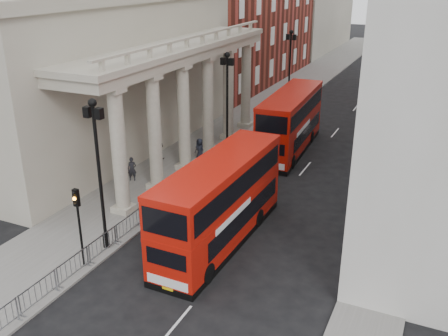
{
  "coord_description": "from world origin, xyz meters",
  "views": [
    {
      "loc": [
        15.22,
        -14.92,
        14.33
      ],
      "look_at": [
        3.34,
        10.84,
        2.95
      ],
      "focal_mm": 40.0,
      "sensor_mm": 36.0,
      "label": 1
    }
  ],
  "objects_px": {
    "lamp_post_mid": "(227,98)",
    "pedestrian_c": "(200,150)",
    "bus_near": "(220,201)",
    "pedestrian_b": "(159,148)",
    "pedestrian_a": "(132,169)",
    "traffic_light": "(78,214)",
    "lamp_post_south": "(99,166)",
    "lamp_post_north": "(290,64)",
    "bus_far": "(291,121)"
  },
  "relations": [
    {
      "from": "pedestrian_b",
      "to": "traffic_light",
      "type": "bearing_deg",
      "value": 91.41
    },
    {
      "from": "lamp_post_south",
      "to": "bus_far",
      "type": "xyz_separation_m",
      "value": [
        4.17,
        19.52,
        -2.33
      ]
    },
    {
      "from": "bus_far",
      "to": "traffic_light",
      "type": "bearing_deg",
      "value": -103.72
    },
    {
      "from": "pedestrian_a",
      "to": "traffic_light",
      "type": "bearing_deg",
      "value": -92.17
    },
    {
      "from": "traffic_light",
      "to": "pedestrian_a",
      "type": "height_order",
      "value": "traffic_light"
    },
    {
      "from": "pedestrian_a",
      "to": "pedestrian_b",
      "type": "height_order",
      "value": "pedestrian_b"
    },
    {
      "from": "lamp_post_south",
      "to": "lamp_post_mid",
      "type": "xyz_separation_m",
      "value": [
        0.0,
        16.0,
        0.0
      ]
    },
    {
      "from": "traffic_light",
      "to": "bus_far",
      "type": "xyz_separation_m",
      "value": [
        4.07,
        21.54,
        -0.52
      ]
    },
    {
      "from": "lamp_post_north",
      "to": "bus_near",
      "type": "distance_m",
      "value": 29.22
    },
    {
      "from": "lamp_post_mid",
      "to": "pedestrian_c",
      "type": "relative_size",
      "value": 4.54
    },
    {
      "from": "bus_near",
      "to": "pedestrian_c",
      "type": "height_order",
      "value": "bus_near"
    },
    {
      "from": "lamp_post_mid",
      "to": "traffic_light",
      "type": "height_order",
      "value": "lamp_post_mid"
    },
    {
      "from": "lamp_post_south",
      "to": "bus_near",
      "type": "bearing_deg",
      "value": 32.33
    },
    {
      "from": "lamp_post_north",
      "to": "pedestrian_b",
      "type": "relative_size",
      "value": 4.44
    },
    {
      "from": "lamp_post_mid",
      "to": "pedestrian_c",
      "type": "distance_m",
      "value": 4.63
    },
    {
      "from": "traffic_light",
      "to": "pedestrian_b",
      "type": "height_order",
      "value": "traffic_light"
    },
    {
      "from": "bus_near",
      "to": "pedestrian_b",
      "type": "relative_size",
      "value": 6.01
    },
    {
      "from": "lamp_post_north",
      "to": "lamp_post_mid",
      "type": "bearing_deg",
      "value": -90.0
    },
    {
      "from": "bus_near",
      "to": "pedestrian_a",
      "type": "relative_size",
      "value": 6.52
    },
    {
      "from": "lamp_post_south",
      "to": "traffic_light",
      "type": "height_order",
      "value": "lamp_post_south"
    },
    {
      "from": "bus_near",
      "to": "pedestrian_a",
      "type": "distance_m",
      "value": 10.69
    },
    {
      "from": "traffic_light",
      "to": "pedestrian_c",
      "type": "xyz_separation_m",
      "value": [
        -1.53,
        15.93,
        -2.07
      ]
    },
    {
      "from": "traffic_light",
      "to": "bus_near",
      "type": "height_order",
      "value": "bus_near"
    },
    {
      "from": "traffic_light",
      "to": "lamp_post_mid",
      "type": "bearing_deg",
      "value": 90.32
    },
    {
      "from": "bus_near",
      "to": "pedestrian_b",
      "type": "height_order",
      "value": "bus_near"
    },
    {
      "from": "pedestrian_b",
      "to": "pedestrian_c",
      "type": "bearing_deg",
      "value": -178.67
    },
    {
      "from": "lamp_post_north",
      "to": "pedestrian_a",
      "type": "height_order",
      "value": "lamp_post_north"
    },
    {
      "from": "bus_near",
      "to": "pedestrian_a",
      "type": "bearing_deg",
      "value": 153.03
    },
    {
      "from": "traffic_light",
      "to": "bus_far",
      "type": "bearing_deg",
      "value": 79.29
    },
    {
      "from": "bus_far",
      "to": "pedestrian_b",
      "type": "xyz_separation_m",
      "value": [
        -8.78,
        -6.61,
        -1.53
      ]
    },
    {
      "from": "pedestrian_b",
      "to": "bus_far",
      "type": "bearing_deg",
      "value": -159.11
    },
    {
      "from": "traffic_light",
      "to": "pedestrian_c",
      "type": "distance_m",
      "value": 16.13
    },
    {
      "from": "lamp_post_south",
      "to": "lamp_post_north",
      "type": "relative_size",
      "value": 1.0
    },
    {
      "from": "lamp_post_north",
      "to": "pedestrian_a",
      "type": "bearing_deg",
      "value": -99.63
    },
    {
      "from": "lamp_post_mid",
      "to": "pedestrian_c",
      "type": "height_order",
      "value": "lamp_post_mid"
    },
    {
      "from": "traffic_light",
      "to": "pedestrian_c",
      "type": "bearing_deg",
      "value": 95.48
    },
    {
      "from": "lamp_post_north",
      "to": "bus_near",
      "type": "height_order",
      "value": "lamp_post_north"
    },
    {
      "from": "lamp_post_south",
      "to": "traffic_light",
      "type": "xyz_separation_m",
      "value": [
        0.1,
        -2.02,
        -1.8
      ]
    },
    {
      "from": "lamp_post_south",
      "to": "bus_far",
      "type": "relative_size",
      "value": 0.72
    },
    {
      "from": "lamp_post_mid",
      "to": "pedestrian_b",
      "type": "relative_size",
      "value": 4.44
    },
    {
      "from": "lamp_post_north",
      "to": "pedestrian_c",
      "type": "relative_size",
      "value": 4.54
    },
    {
      "from": "lamp_post_south",
      "to": "pedestrian_b",
      "type": "height_order",
      "value": "lamp_post_south"
    },
    {
      "from": "pedestrian_a",
      "to": "pedestrian_b",
      "type": "distance_m",
      "value": 4.59
    },
    {
      "from": "bus_near",
      "to": "bus_far",
      "type": "height_order",
      "value": "bus_far"
    },
    {
      "from": "pedestrian_b",
      "to": "pedestrian_c",
      "type": "xyz_separation_m",
      "value": [
        3.18,
        1.0,
        -0.02
      ]
    },
    {
      "from": "lamp_post_south",
      "to": "bus_far",
      "type": "bearing_deg",
      "value": 77.93
    },
    {
      "from": "traffic_light",
      "to": "lamp_post_north",
      "type": "bearing_deg",
      "value": 90.17
    },
    {
      "from": "lamp_post_north",
      "to": "pedestrian_c",
      "type": "height_order",
      "value": "lamp_post_north"
    },
    {
      "from": "lamp_post_south",
      "to": "bus_near",
      "type": "distance_m",
      "value": 6.73
    },
    {
      "from": "lamp_post_north",
      "to": "traffic_light",
      "type": "bearing_deg",
      "value": -89.83
    }
  ]
}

